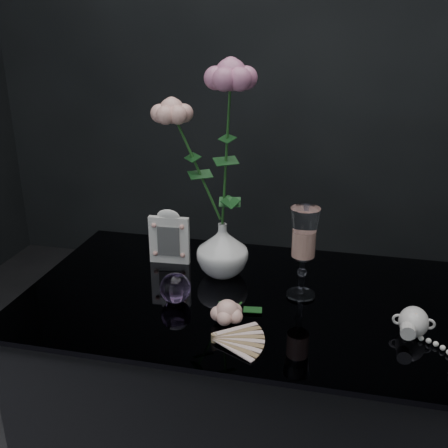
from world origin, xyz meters
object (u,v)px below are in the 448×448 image
(vase, at_px, (222,249))
(loose_rose, at_px, (227,312))
(picture_frame, at_px, (169,236))
(paperweight, at_px, (175,288))
(wine_glass, at_px, (303,253))
(pearl_jar, at_px, (414,321))

(vase, distance_m, loose_rose, 0.23)
(picture_frame, height_order, paperweight, picture_frame)
(wine_glass, bearing_deg, loose_rose, -132.99)
(picture_frame, height_order, pearl_jar, picture_frame)
(vase, xyz_separation_m, wine_glass, (0.20, -0.07, 0.04))
(vase, relative_size, loose_rose, 0.88)
(pearl_jar, bearing_deg, vase, 162.55)
(paperweight, distance_m, pearl_jar, 0.50)
(paperweight, relative_size, loose_rose, 0.46)
(loose_rose, height_order, pearl_jar, pearl_jar)
(picture_frame, bearing_deg, pearl_jar, -23.59)
(wine_glass, relative_size, picture_frame, 1.46)
(vase, relative_size, wine_glass, 0.62)
(vase, xyz_separation_m, loose_rose, (0.06, -0.22, -0.04))
(wine_glass, height_order, pearl_jar, wine_glass)
(vase, distance_m, picture_frame, 0.15)
(vase, xyz_separation_m, pearl_jar, (0.43, -0.18, -0.04))
(wine_glass, bearing_deg, paperweight, -161.42)
(vase, bearing_deg, picture_frame, 166.82)
(picture_frame, distance_m, pearl_jar, 0.62)
(paperweight, relative_size, pearl_jar, 0.33)
(vase, distance_m, paperweight, 0.18)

